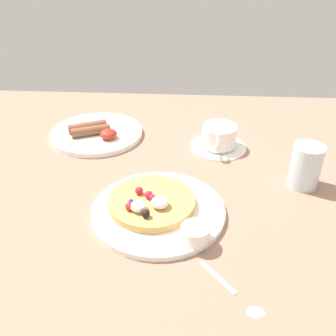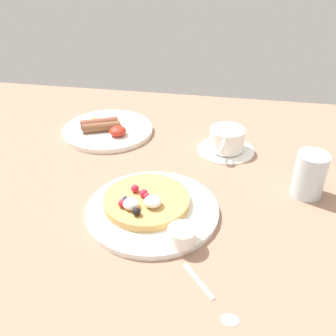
{
  "view_description": "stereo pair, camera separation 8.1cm",
  "coord_description": "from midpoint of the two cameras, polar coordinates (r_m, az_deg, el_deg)",
  "views": [
    {
      "loc": [
        9.19,
        -67.35,
        48.61
      ],
      "look_at": [
        4.83,
        2.76,
        4.0
      ],
      "focal_mm": 40.42,
      "sensor_mm": 36.0,
      "label": 1
    },
    {
      "loc": [
        17.27,
        -66.37,
        48.61
      ],
      "look_at": [
        4.83,
        2.76,
        4.0
      ],
      "focal_mm": 40.42,
      "sensor_mm": 36.0,
      "label": 2
    }
  ],
  "objects": [
    {
      "name": "ground_plane",
      "position": [
        0.85,
        -0.8,
        -3.91
      ],
      "size": [
        189.63,
        113.19,
        3.0
      ],
      "primitive_type": "cube",
      "color": "#9C735D"
    },
    {
      "name": "pancake_plate",
      "position": [
        0.76,
        0.69,
        -6.46
      ],
      "size": [
        26.75,
        26.75,
        1.22
      ],
      "primitive_type": "cylinder",
      "color": "white",
      "rests_on": "ground_plane"
    },
    {
      "name": "teaspoon",
      "position": [
        0.62,
        11.58,
        -19.71
      ],
      "size": [
        9.82,
        10.94,
        0.6
      ],
      "color": "silver",
      "rests_on": "ground_plane"
    },
    {
      "name": "water_glass",
      "position": [
        0.86,
        23.15,
        -1.04
      ],
      "size": [
        6.63,
        6.63,
        9.82
      ],
      "primitive_type": "cylinder",
      "color": "silver",
      "rests_on": "ground_plane"
    },
    {
      "name": "fried_breakfast",
      "position": [
        1.06,
        -7.53,
        6.27
      ],
      "size": [
        14.63,
        11.4,
        2.73
      ],
      "color": "brown",
      "rests_on": "breakfast_plate"
    },
    {
      "name": "coffee_saucer",
      "position": [
        0.99,
        11.07,
        2.73
      ],
      "size": [
        14.62,
        14.62,
        0.7
      ],
      "primitive_type": "cylinder",
      "color": "white",
      "rests_on": "ground_plane"
    },
    {
      "name": "breakfast_plate",
      "position": [
        1.07,
        -6.89,
        5.66
      ],
      "size": [
        25.04,
        25.04,
        1.36
      ],
      "primitive_type": "cylinder",
      "color": "white",
      "rests_on": "ground_plane"
    },
    {
      "name": "pancake_with_berries",
      "position": [
        0.76,
        -0.3,
        -5.06
      ],
      "size": [
        17.47,
        17.47,
        3.69
      ],
      "color": "tan",
      "rests_on": "pancake_plate"
    },
    {
      "name": "syrup_ramekin",
      "position": [
        0.68,
        5.63,
        -10.15
      ],
      "size": [
        5.22,
        5.22,
        2.92
      ],
      "color": "white",
      "rests_on": "pancake_plate"
    },
    {
      "name": "coffee_cup",
      "position": [
        0.98,
        11.25,
        4.31
      ],
      "size": [
        8.91,
        11.83,
        5.45
      ],
      "color": "white",
      "rests_on": "coffee_saucer"
    }
  ]
}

